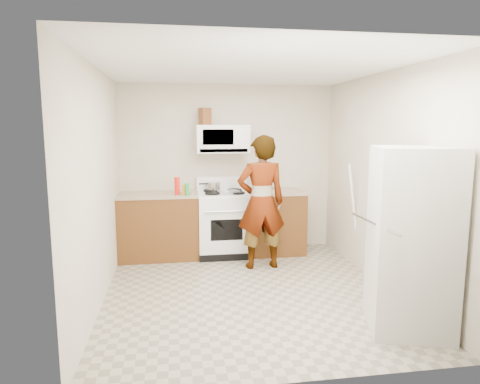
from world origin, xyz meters
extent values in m
plane|color=gray|center=(0.00, 0.00, 0.00)|extent=(3.60, 3.60, 0.00)
cube|color=beige|center=(0.00, 1.79, 1.25)|extent=(3.20, 0.02, 2.50)
cube|color=beige|center=(1.59, 0.00, 1.25)|extent=(0.02, 3.60, 2.50)
cube|color=brown|center=(-1.04, 1.49, 0.45)|extent=(1.12, 0.62, 0.90)
cube|color=tan|center=(-1.04, 1.49, 0.92)|extent=(1.14, 0.64, 0.03)
cube|color=brown|center=(0.68, 1.49, 0.45)|extent=(0.80, 0.62, 0.90)
cube|color=tan|center=(0.68, 1.49, 0.92)|extent=(0.82, 0.64, 0.03)
cube|color=white|center=(-0.10, 1.48, 0.45)|extent=(0.76, 0.65, 0.90)
cube|color=white|center=(-0.10, 1.48, 0.92)|extent=(0.76, 0.62, 0.03)
cube|color=white|center=(-0.10, 1.76, 1.03)|extent=(0.76, 0.08, 0.20)
cube|color=white|center=(-0.10, 1.61, 1.70)|extent=(0.76, 0.38, 0.40)
imported|color=tan|center=(0.32, 0.83, 0.88)|extent=(0.67, 0.45, 1.77)
cube|color=silver|center=(1.32, -1.12, 0.85)|extent=(0.87, 0.87, 1.70)
cylinder|color=white|center=(0.59, 1.71, 1.03)|extent=(0.18, 0.18, 0.18)
cube|color=brown|center=(-0.35, 1.58, 2.02)|extent=(0.19, 0.19, 0.24)
cylinder|color=#B0B0B4|center=(-0.23, 1.63, 1.01)|extent=(0.22, 0.22, 0.11)
cube|color=white|center=(-0.03, 1.33, 0.96)|extent=(0.29, 0.25, 0.05)
cylinder|color=red|center=(-0.77, 1.34, 1.06)|extent=(0.08, 0.08, 0.25)
cylinder|color=orange|center=(-0.68, 1.27, 1.01)|extent=(0.05, 0.05, 0.15)
cylinder|color=#1A9244|center=(-0.63, 1.23, 1.02)|extent=(0.06, 0.06, 0.17)
cylinder|color=white|center=(-0.68, 1.37, 0.94)|extent=(0.30, 0.30, 0.01)
cylinder|color=white|center=(1.58, 0.70, 0.70)|extent=(0.29, 0.15, 1.39)
camera|label=1|loc=(-0.82, -4.61, 1.87)|focal=32.00mm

